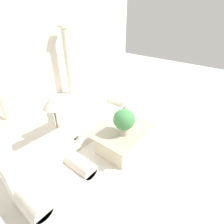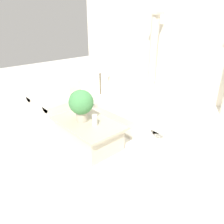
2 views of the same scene
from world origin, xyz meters
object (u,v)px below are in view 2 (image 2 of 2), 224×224
at_px(sofa_long, 138,112).
at_px(floor_lamp, 100,67).
at_px(loveseat, 56,100).
at_px(potted_plant, 81,103).
at_px(coffee_table, 88,133).

relative_size(sofa_long, floor_lamp, 1.51).
bearing_deg(loveseat, potted_plant, -11.40).
xyz_separation_m(sofa_long, loveseat, (-1.82, -0.95, 0.01)).
distance_m(coffee_table, potted_plant, 0.58).
height_order(sofa_long, coffee_table, sofa_long).
height_order(coffee_table, floor_lamp, floor_lamp).
height_order(sofa_long, potted_plant, potted_plant).
relative_size(loveseat, potted_plant, 1.98).
bearing_deg(loveseat, coffee_table, -9.29).
bearing_deg(sofa_long, coffee_table, -96.20).
relative_size(coffee_table, floor_lamp, 0.97).
distance_m(sofa_long, coffee_table, 1.24).
distance_m(sofa_long, loveseat, 2.05).
distance_m(sofa_long, floor_lamp, 1.36).
xyz_separation_m(potted_plant, floor_lamp, (-0.84, 1.13, 0.35)).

